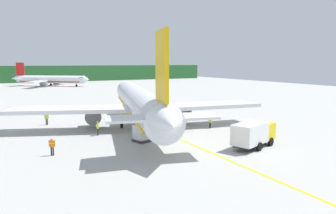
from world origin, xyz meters
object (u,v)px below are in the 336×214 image
at_px(airliner_far_taxiway, 50,80).
at_px(crew_loader_right, 47,118).
at_px(airliner_foreground, 139,102).
at_px(crew_marshaller, 210,121).
at_px(crew_supervisor, 52,145).
at_px(service_truck_fuel, 254,133).
at_px(cargo_container_near, 142,133).
at_px(crew_loader_left, 98,127).

xyz_separation_m(airliner_far_taxiway, crew_loader_right, (-10.96, -79.57, -1.51)).
bearing_deg(airliner_foreground, airliner_far_taxiway, 90.46).
bearing_deg(crew_marshaller, airliner_far_taxiway, 95.31).
relative_size(airliner_foreground, crew_supervisor, 23.65).
height_order(airliner_far_taxiway, service_truck_fuel, airliner_far_taxiway).
bearing_deg(crew_supervisor, service_truck_fuel, -19.46).
bearing_deg(service_truck_fuel, cargo_container_near, 140.37).
xyz_separation_m(airliner_far_taxiway, crew_supervisor, (-12.49, -96.08, -1.52)).
bearing_deg(airliner_far_taxiway, cargo_container_near, -91.54).
xyz_separation_m(cargo_container_near, crew_loader_right, (-8.39, 15.52, 0.05)).
xyz_separation_m(crew_loader_right, crew_supervisor, (-1.53, -16.50, -0.01)).
relative_size(airliner_far_taxiway, service_truck_fuel, 4.16).
xyz_separation_m(airliner_foreground, crew_loader_left, (-6.93, -3.27, -2.35)).
xyz_separation_m(crew_marshaller, crew_supervisor, (-21.09, -3.47, 0.06)).
relative_size(cargo_container_near, crew_supervisor, 1.25).
bearing_deg(cargo_container_near, airliner_foreground, 69.38).
relative_size(airliner_foreground, airliner_far_taxiway, 1.54).
bearing_deg(crew_supervisor, crew_marshaller, 9.34).
bearing_deg(cargo_container_near, service_truck_fuel, -39.63).
bearing_deg(airliner_far_taxiway, crew_supervisor, -97.40).
height_order(airliner_foreground, cargo_container_near, airliner_foreground).
distance_m(airliner_foreground, crew_loader_right, 13.73).
xyz_separation_m(airliner_foreground, crew_marshaller, (7.92, -6.16, -2.42)).
bearing_deg(crew_supervisor, crew_loader_left, 45.52).
distance_m(airliner_far_taxiway, service_truck_fuel, 103.16).
bearing_deg(service_truck_fuel, crew_supervisor, 160.54).
height_order(crew_marshaller, crew_loader_right, crew_loader_right).
xyz_separation_m(airliner_foreground, airliner_far_taxiway, (-0.69, 86.45, -0.85)).
bearing_deg(crew_marshaller, crew_loader_right, 146.33).
xyz_separation_m(airliner_far_taxiway, crew_marshaller, (8.61, -92.61, -1.58)).
bearing_deg(cargo_container_near, airliner_far_taxiway, 88.46).
xyz_separation_m(cargo_container_near, crew_supervisor, (-9.92, -0.98, 0.05)).
bearing_deg(cargo_container_near, crew_supervisor, -174.34).
bearing_deg(airliner_foreground, service_truck_fuel, -69.36).
relative_size(crew_marshaller, crew_loader_left, 0.94).
distance_m(airliner_foreground, crew_marshaller, 10.32).
relative_size(service_truck_fuel, crew_loader_right, 3.66).
distance_m(airliner_foreground, crew_loader_left, 8.02).
bearing_deg(airliner_foreground, crew_loader_right, 149.44).
distance_m(cargo_container_near, crew_supervisor, 9.97).
distance_m(service_truck_fuel, cargo_container_near, 12.29).
height_order(cargo_container_near, crew_loader_right, cargo_container_near).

